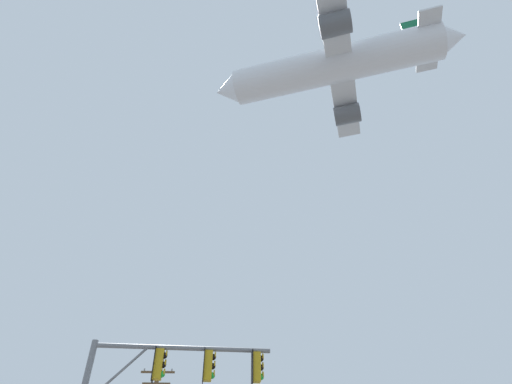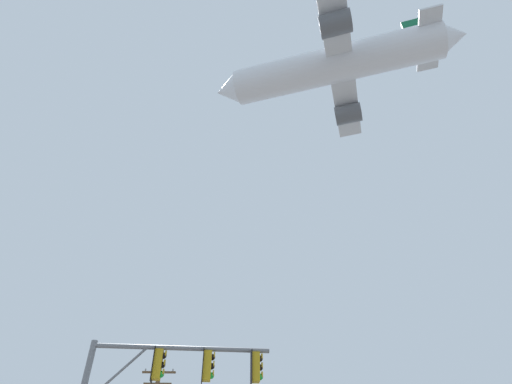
% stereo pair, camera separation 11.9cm
% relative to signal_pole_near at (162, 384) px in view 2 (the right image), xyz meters
% --- Properties ---
extents(signal_pole_near, '(5.79, 0.73, 5.57)m').
position_rel_signal_pole_near_xyz_m(signal_pole_near, '(0.00, 0.00, 0.00)').
color(signal_pole_near, slate).
rests_on(signal_pole_near, ground).
extents(airplane, '(26.22, 20.25, 7.26)m').
position_rel_signal_pole_near_xyz_m(airplane, '(11.63, 11.77, 33.62)').
color(airplane, white).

